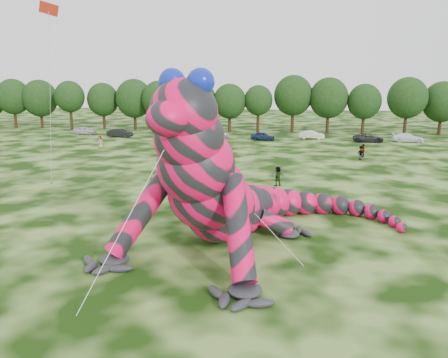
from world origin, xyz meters
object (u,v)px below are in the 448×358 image
tree_9 (258,109)px  spectator_2 (361,153)px  tree_1 (14,103)px  tree_5 (134,104)px  spectator_3 (363,151)px  tree_10 (293,104)px  tree_2 (40,104)px  tree_3 (70,105)px  tree_7 (198,106)px  tree_13 (407,106)px  car_1 (120,133)px  tree_4 (103,106)px  tree_11 (328,105)px  spectator_5 (278,176)px  tree_6 (160,106)px  tree_8 (230,108)px  inflatable_gecko (231,156)px  tree_12 (364,109)px  spectator_4 (100,142)px  car_3 (216,133)px  car_0 (85,130)px  car_6 (368,138)px  spectator_1 (197,157)px  car_5 (312,135)px  car_2 (171,135)px  flying_kite (49,24)px  tree_14 (442,108)px  car_7 (408,138)px

tree_9 → spectator_2: 30.40m
tree_1 → tree_9: 49.43m
tree_5 → spectator_3: size_ratio=5.87×
tree_10 → spectator_2: bearing=-73.4°
tree_2 → spectator_2: tree_2 is taller
tree_3 → tree_7: 25.64m
tree_13 → car_1: bearing=-168.5°
tree_4 → tree_11: (43.43, -0.52, 0.51)m
tree_9 → tree_10: size_ratio=0.83×
spectator_5 → tree_4: bearing=-89.0°
tree_6 → tree_11: 31.38m
tree_8 → spectator_3: bearing=-49.6°
inflatable_gecko → tree_8: 55.60m
tree_6 → tree_12: tree_6 is taller
tree_7 → spectator_4: 24.31m
tree_10 → car_3: size_ratio=2.28×
tree_9 → tree_12: (18.95, 0.39, 0.15)m
tree_7 → car_3: 9.43m
car_0 → car_6: (48.84, -2.80, -0.03)m
tree_7 → spectator_1: size_ratio=5.93×
tree_7 → spectator_4: (-9.96, -21.84, -3.83)m
tree_13 → spectator_5: tree_13 is taller
tree_11 → car_5: tree_11 is taller
tree_1 → tree_13: 75.49m
tree_8 → car_2: tree_8 is taller
tree_12 → spectator_2: size_ratio=5.14×
flying_kite → spectator_5: (18.19, 6.08, -13.13)m
spectator_2 → tree_4: bearing=22.0°
tree_11 → car_6: bearing=-63.6°
spectator_3 → tree_7: bearing=-104.8°
tree_10 → spectator_3: 27.44m
inflatable_gecko → tree_14: size_ratio=2.21×
flying_kite → car_0: bearing=113.2°
tree_13 → tree_2: bearing=178.7°
tree_9 → spectator_1: 32.52m
tree_4 → car_1: 14.43m
car_2 → car_7: size_ratio=1.01×
tree_8 → car_1: 20.57m
tree_7 → tree_2: bearing=176.6°
tree_5 → tree_14: 56.59m
spectator_2 → flying_kite: bearing=90.4°
tree_3 → car_1: tree_3 is taller
inflatable_gecko → tree_1: (-51.57, 56.16, -0.29)m
spectator_2 → spectator_1: 20.31m
tree_7 → tree_14: bearing=2.5°
flying_kite → tree_11: bearing=61.6°
car_3 → spectator_1: spectator_1 is taller
spectator_3 → spectator_4: (-36.26, 1.99, 0.07)m
car_2 → spectator_4: size_ratio=2.70×
car_0 → car_1: size_ratio=0.93×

